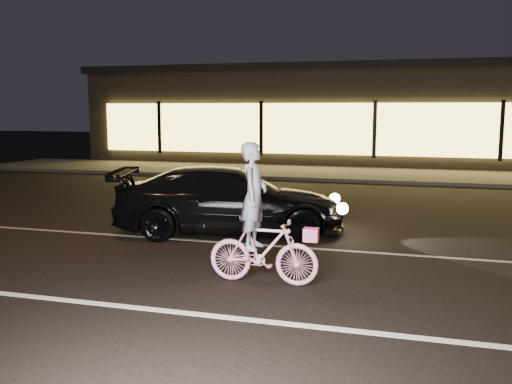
% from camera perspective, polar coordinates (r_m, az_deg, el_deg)
% --- Properties ---
extents(ground, '(90.00, 90.00, 0.00)m').
position_cam_1_polar(ground, '(8.00, 2.91, -9.02)').
color(ground, black).
rests_on(ground, ground).
extents(lane_stripe_near, '(60.00, 0.12, 0.01)m').
position_cam_1_polar(lane_stripe_near, '(6.63, -0.15, -12.71)').
color(lane_stripe_near, silver).
rests_on(lane_stripe_near, ground).
extents(lane_stripe_far, '(60.00, 0.10, 0.01)m').
position_cam_1_polar(lane_stripe_far, '(9.89, 5.59, -5.64)').
color(lane_stripe_far, gray).
rests_on(lane_stripe_far, ground).
extents(sidewalk, '(30.00, 4.00, 0.12)m').
position_cam_1_polar(sidewalk, '(20.64, 11.25, 1.71)').
color(sidewalk, '#383533').
rests_on(sidewalk, ground).
extents(storefront, '(25.40, 8.42, 4.20)m').
position_cam_1_polar(storefront, '(26.46, 12.53, 7.62)').
color(storefront, black).
rests_on(storefront, ground).
extents(cyclist, '(1.54, 0.53, 1.94)m').
position_cam_1_polar(cyclist, '(7.79, 0.46, -4.23)').
color(cyclist, '#F1497C').
rests_on(cyclist, ground).
extents(sedan, '(4.71, 2.87, 1.28)m').
position_cam_1_polar(sedan, '(10.98, -2.65, -0.83)').
color(sedan, black).
rests_on(sedan, ground).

